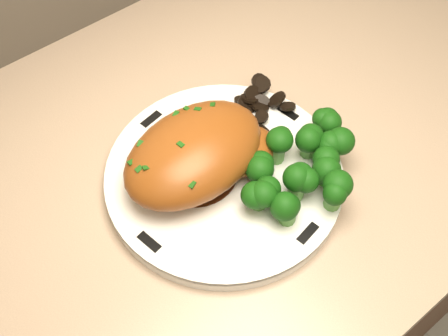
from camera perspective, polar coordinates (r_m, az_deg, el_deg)
plate at (r=0.70m, az=0.00°, el=-0.93°), size 0.36×0.36×0.02m
rim_accent_0 at (r=0.75m, az=6.50°, el=5.59°), size 0.02×0.03×0.00m
rim_accent_1 at (r=0.75m, az=-7.40°, el=4.93°), size 0.03×0.02×0.00m
rim_accent_2 at (r=0.65m, az=-7.61°, el=-7.46°), size 0.02×0.03×0.00m
rim_accent_3 at (r=0.65m, az=8.51°, el=-6.58°), size 0.03×0.02×0.00m
gravy_pool at (r=0.69m, az=-2.95°, el=-0.27°), size 0.11×0.11×0.00m
chicken_breast at (r=0.67m, az=-2.47°, el=1.51°), size 0.20×0.14×0.07m
mushroom_pile at (r=0.74m, az=2.41°, el=5.34°), size 0.10×0.07×0.03m
broccoli_florets at (r=0.67m, az=7.90°, el=0.14°), size 0.16×0.12×0.05m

